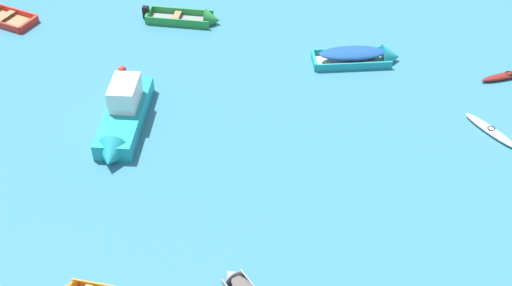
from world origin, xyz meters
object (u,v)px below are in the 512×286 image
object	(u,v)px
motor_launch_turquoise_cluster_inner	(123,118)
kayak_maroon_cluster_outer	(508,75)
rowboat_green_far_left	(196,19)
rowboat_turquoise_near_right	(366,56)
mooring_buoy_near_foreground	(122,70)
kayak_white_outer_right	(491,130)

from	to	relation	value
motor_launch_turquoise_cluster_inner	kayak_maroon_cluster_outer	world-z (taller)	motor_launch_turquoise_cluster_inner
rowboat_green_far_left	rowboat_turquoise_near_right	world-z (taller)	rowboat_turquoise_near_right
kayak_maroon_cluster_outer	rowboat_turquoise_near_right	world-z (taller)	rowboat_turquoise_near_right
rowboat_turquoise_near_right	mooring_buoy_near_foreground	size ratio (longest dim) A/B	10.95
kayak_maroon_cluster_outer	motor_launch_turquoise_cluster_inner	bearing A→B (deg)	-170.82
rowboat_turquoise_near_right	mooring_buoy_near_foreground	bearing A→B (deg)	-179.87
kayak_maroon_cluster_outer	mooring_buoy_near_foreground	xyz separation A→B (m)	(-19.99, 1.81, -0.14)
kayak_maroon_cluster_outer	mooring_buoy_near_foreground	world-z (taller)	kayak_maroon_cluster_outer
motor_launch_turquoise_cluster_inner	kayak_maroon_cluster_outer	bearing A→B (deg)	9.18
kayak_maroon_cluster_outer	kayak_white_outer_right	distance (m)	4.95
kayak_maroon_cluster_outer	rowboat_green_far_left	distance (m)	17.41
rowboat_green_far_left	mooring_buoy_near_foreground	distance (m)	5.98
kayak_maroon_cluster_outer	rowboat_turquoise_near_right	distance (m)	7.34
kayak_white_outer_right	rowboat_turquoise_near_right	xyz separation A→B (m)	(-4.76, 6.19, 0.22)
kayak_white_outer_right	rowboat_turquoise_near_right	world-z (taller)	rowboat_turquoise_near_right
rowboat_turquoise_near_right	mooring_buoy_near_foreground	world-z (taller)	rowboat_turquoise_near_right
kayak_maroon_cluster_outer	kayak_white_outer_right	size ratio (longest dim) A/B	1.09
kayak_maroon_cluster_outer	rowboat_turquoise_near_right	bearing A→B (deg)	165.51
kayak_maroon_cluster_outer	rowboat_green_far_left	xyz separation A→B (m)	(-16.18, 6.42, 0.08)
kayak_white_outer_right	rowboat_green_far_left	size ratio (longest dim) A/B	0.63
motor_launch_turquoise_cluster_inner	mooring_buoy_near_foreground	xyz separation A→B (m)	(-0.59, 4.94, -0.64)
rowboat_turquoise_near_right	mooring_buoy_near_foreground	distance (m)	12.89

